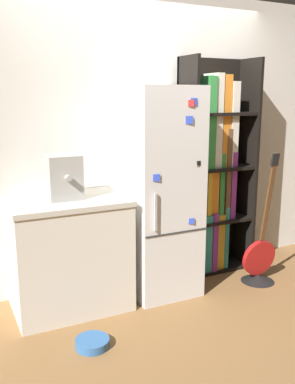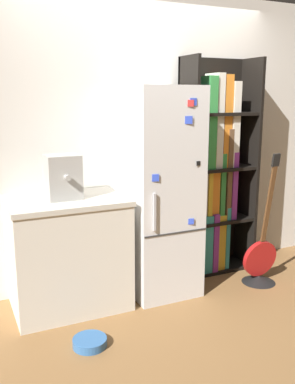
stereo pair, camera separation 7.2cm
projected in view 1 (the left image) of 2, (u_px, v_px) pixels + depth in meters
name	position (u px, v px, depth m)	size (l,w,h in m)	color
ground_plane	(164.00, 293.00, 3.77)	(16.00, 16.00, 0.00)	olive
wall_back	(141.00, 140.00, 3.90)	(8.00, 0.05, 2.60)	silver
refrigerator	(158.00, 192.00, 3.68)	(0.57, 0.68, 1.78)	silver
bookshelf	(210.00, 174.00, 4.10)	(0.72, 0.35, 2.04)	black
kitchen_counter	(69.00, 253.00, 3.44)	(0.92, 0.66, 0.91)	silver
espresso_machine	(63.00, 177.00, 3.30)	(0.26, 0.30, 0.34)	#A5A39E
guitar	(259.00, 264.00, 3.96)	(0.34, 0.31, 1.22)	black
pet_bowl	(92.00, 342.00, 2.94)	(0.24, 0.24, 0.06)	#3366A5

